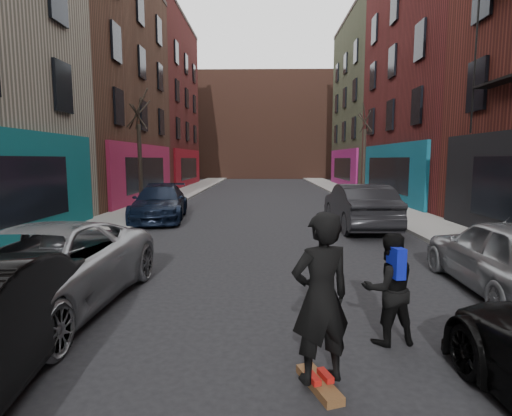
{
  "coord_description": "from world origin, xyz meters",
  "views": [
    {
      "loc": [
        -0.14,
        -1.52,
        2.62
      ],
      "look_at": [
        -0.3,
        6.73,
        1.6
      ],
      "focal_mm": 28.0,
      "sensor_mm": 36.0,
      "label": 1
    }
  ],
  "objects_px": {
    "parked_left_end": "(160,203)",
    "parked_right_end": "(359,206)",
    "tree_left_far": "(139,143)",
    "parked_right_far": "(509,256)",
    "skateboard": "(319,384)",
    "parked_left_far": "(39,271)",
    "pedestrian": "(389,288)",
    "skateboarder": "(321,298)",
    "tree_right_far": "(364,144)"
  },
  "relations": [
    {
      "from": "tree_left_far",
      "to": "parked_right_far",
      "type": "height_order",
      "value": "tree_left_far"
    },
    {
      "from": "tree_right_far",
      "to": "parked_right_far",
      "type": "xyz_separation_m",
      "value": [
        -1.6,
        -17.9,
        -2.77
      ]
    },
    {
      "from": "parked_left_end",
      "to": "parked_right_end",
      "type": "xyz_separation_m",
      "value": [
        8.06,
        -1.94,
        0.1
      ]
    },
    {
      "from": "skateboarder",
      "to": "parked_right_end",
      "type": "bearing_deg",
      "value": -124.75
    },
    {
      "from": "parked_left_end",
      "to": "parked_right_end",
      "type": "height_order",
      "value": "parked_right_end"
    },
    {
      "from": "skateboard",
      "to": "skateboarder",
      "type": "xyz_separation_m",
      "value": [
        0.0,
        0.0,
        1.03
      ]
    },
    {
      "from": "parked_right_end",
      "to": "skateboard",
      "type": "xyz_separation_m",
      "value": [
        -2.96,
        -10.7,
        -0.8
      ]
    },
    {
      "from": "parked_left_end",
      "to": "skateboard",
      "type": "xyz_separation_m",
      "value": [
        5.1,
        -12.64,
        -0.7
      ]
    },
    {
      "from": "parked_left_end",
      "to": "skateboard",
      "type": "relative_size",
      "value": 6.45
    },
    {
      "from": "pedestrian",
      "to": "skateboard",
      "type": "bearing_deg",
      "value": 35.92
    },
    {
      "from": "tree_left_far",
      "to": "tree_right_far",
      "type": "xyz_separation_m",
      "value": [
        12.4,
        6.0,
        0.15
      ]
    },
    {
      "from": "skateboard",
      "to": "parked_right_far",
      "type": "bearing_deg",
      "value": 19.67
    },
    {
      "from": "parked_left_far",
      "to": "pedestrian",
      "type": "bearing_deg",
      "value": -7.52
    },
    {
      "from": "parked_left_end",
      "to": "skateboarder",
      "type": "xyz_separation_m",
      "value": [
        5.1,
        -12.64,
        0.33
      ]
    },
    {
      "from": "tree_right_far",
      "to": "parked_left_far",
      "type": "distance_m",
      "value": 21.77
    },
    {
      "from": "skateboard",
      "to": "tree_right_far",
      "type": "bearing_deg",
      "value": 55.67
    },
    {
      "from": "skateboarder",
      "to": "skateboard",
      "type": "bearing_deg",
      "value": 180.0
    },
    {
      "from": "parked_left_far",
      "to": "skateboard",
      "type": "relative_size",
      "value": 6.69
    },
    {
      "from": "parked_left_far",
      "to": "parked_right_far",
      "type": "xyz_separation_m",
      "value": [
        8.52,
        1.18,
        0.01
      ]
    },
    {
      "from": "parked_right_far",
      "to": "parked_right_end",
      "type": "height_order",
      "value": "parked_right_end"
    },
    {
      "from": "skateboarder",
      "to": "pedestrian",
      "type": "distance_m",
      "value": 1.65
    },
    {
      "from": "parked_left_end",
      "to": "parked_right_far",
      "type": "distance_m",
      "value": 13.1
    },
    {
      "from": "parked_left_end",
      "to": "parked_right_end",
      "type": "relative_size",
      "value": 1.0
    },
    {
      "from": "skateboard",
      "to": "skateboarder",
      "type": "bearing_deg",
      "value": 0.0
    },
    {
      "from": "tree_left_far",
      "to": "parked_left_end",
      "type": "relative_size",
      "value": 1.26
    },
    {
      "from": "skateboarder",
      "to": "pedestrian",
      "type": "xyz_separation_m",
      "value": [
        1.13,
        1.18,
        -0.27
      ]
    },
    {
      "from": "parked_left_far",
      "to": "parked_right_end",
      "type": "bearing_deg",
      "value": 51.57
    },
    {
      "from": "tree_right_far",
      "to": "parked_right_end",
      "type": "relative_size",
      "value": 1.32
    },
    {
      "from": "pedestrian",
      "to": "parked_left_end",
      "type": "bearing_deg",
      "value": -71.75
    },
    {
      "from": "tree_right_far",
      "to": "skateboard",
      "type": "bearing_deg",
      "value": -105.03
    },
    {
      "from": "tree_left_far",
      "to": "parked_left_far",
      "type": "distance_m",
      "value": 13.53
    },
    {
      "from": "tree_right_far",
      "to": "skateboard",
      "type": "height_order",
      "value": "tree_right_far"
    },
    {
      "from": "parked_right_far",
      "to": "skateboarder",
      "type": "bearing_deg",
      "value": 41.07
    },
    {
      "from": "tree_left_far",
      "to": "pedestrian",
      "type": "bearing_deg",
      "value": -60.85
    },
    {
      "from": "tree_right_far",
      "to": "parked_left_end",
      "type": "distance_m",
      "value": 14.07
    },
    {
      "from": "tree_right_far",
      "to": "parked_right_end",
      "type": "bearing_deg",
      "value": -104.6
    },
    {
      "from": "tree_right_far",
      "to": "parked_left_far",
      "type": "relative_size",
      "value": 1.27
    },
    {
      "from": "parked_right_far",
      "to": "skateboarder",
      "type": "xyz_separation_m",
      "value": [
        -4.1,
        -3.31,
        0.32
      ]
    },
    {
      "from": "parked_right_far",
      "to": "pedestrian",
      "type": "relative_size",
      "value": 2.79
    },
    {
      "from": "skateboarder",
      "to": "pedestrian",
      "type": "bearing_deg",
      "value": -153.1
    },
    {
      "from": "tree_right_far",
      "to": "skateboarder",
      "type": "distance_m",
      "value": 22.1
    },
    {
      "from": "skateboard",
      "to": "pedestrian",
      "type": "bearing_deg",
      "value": 26.9
    },
    {
      "from": "parked_left_far",
      "to": "skateboarder",
      "type": "xyz_separation_m",
      "value": [
        4.42,
        -2.14,
        0.33
      ]
    },
    {
      "from": "skateboarder",
      "to": "parked_right_far",
      "type": "bearing_deg",
      "value": -160.33
    },
    {
      "from": "tree_left_far",
      "to": "parked_right_end",
      "type": "height_order",
      "value": "tree_left_far"
    },
    {
      "from": "pedestrian",
      "to": "parked_right_end",
      "type": "bearing_deg",
      "value": -111.16
    },
    {
      "from": "parked_left_end",
      "to": "pedestrian",
      "type": "xyz_separation_m",
      "value": [
        6.23,
        -11.46,
        0.06
      ]
    },
    {
      "from": "tree_left_far",
      "to": "parked_right_far",
      "type": "bearing_deg",
      "value": -47.78
    },
    {
      "from": "parked_right_end",
      "to": "skateboard",
      "type": "distance_m",
      "value": 11.13
    },
    {
      "from": "parked_right_end",
      "to": "tree_right_far",
      "type": "bearing_deg",
      "value": -105.57
    }
  ]
}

